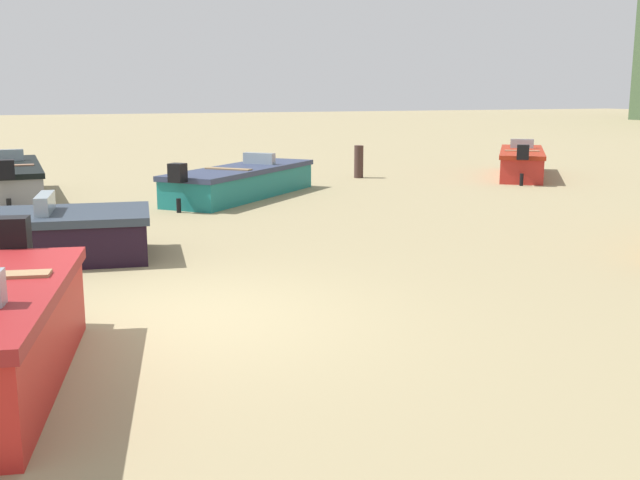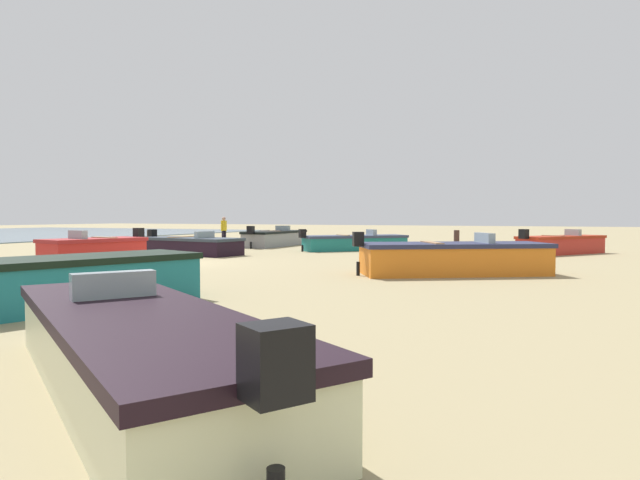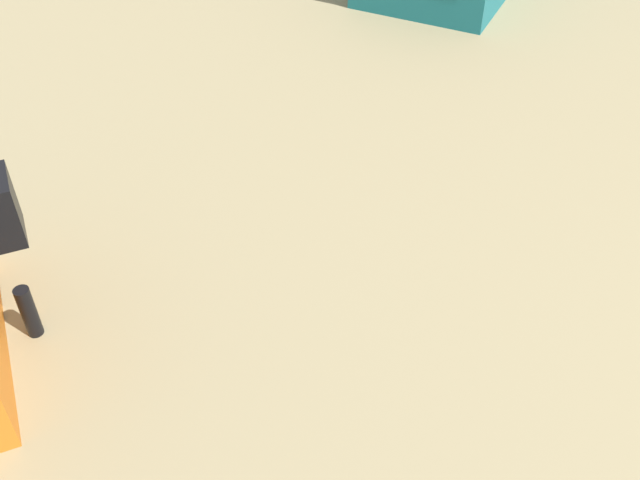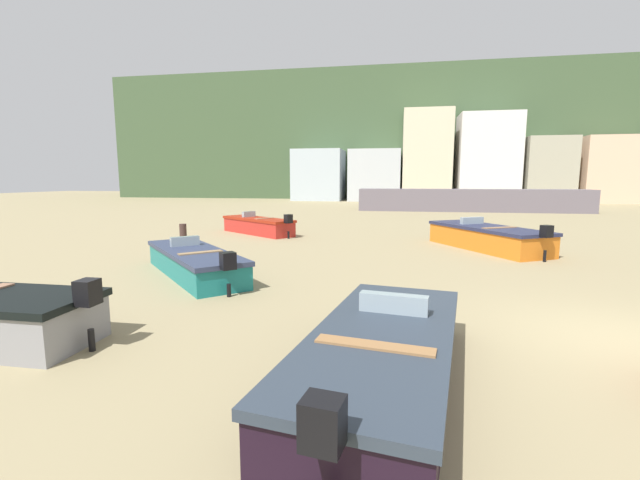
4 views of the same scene
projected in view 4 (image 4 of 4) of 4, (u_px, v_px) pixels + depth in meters
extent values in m
plane|color=#93855F|center=(630.00, 344.00, 6.94)|extent=(160.00, 160.00, 0.00)
cube|color=#3C5234|center=(422.00, 143.00, 69.97)|extent=(90.00, 32.00, 17.39)
cube|color=slate|center=(471.00, 200.00, 35.61)|extent=(18.77, 2.40, 1.87)
cube|color=#AEBCC5|center=(319.00, 175.00, 55.03)|extent=(6.23, 6.67, 6.43)
cube|color=#B7BDC2|center=(375.00, 176.00, 53.62)|extent=(6.33, 6.38, 6.34)
cube|color=beige|center=(426.00, 156.00, 51.79)|extent=(5.73, 5.57, 10.95)
cube|color=silver|center=(487.00, 158.00, 50.42)|extent=(6.86, 5.25, 10.35)
cube|color=#A4A08A|center=(544.00, 170.00, 49.93)|extent=(5.30, 6.25, 7.52)
cube|color=#D9B292|center=(611.00, 170.00, 48.27)|extent=(6.94, 5.34, 7.50)
cube|color=orange|center=(486.00, 239.00, 16.37)|extent=(4.01, 5.28, 0.77)
cube|color=#252846|center=(487.00, 228.00, 16.31)|extent=(4.12, 5.41, 0.12)
cube|color=black|center=(547.00, 231.00, 13.72)|extent=(0.42, 0.40, 0.40)
cylinder|color=black|center=(545.00, 256.00, 13.84)|extent=(0.14, 0.14, 0.39)
cube|color=#8C9EA8|center=(472.00, 221.00, 17.11)|extent=(0.98, 0.68, 0.28)
cube|color=#996F4C|center=(499.00, 228.00, 15.70)|extent=(1.36, 0.92, 0.08)
cube|color=#197372|center=(194.00, 265.00, 11.92)|extent=(4.41, 4.56, 0.61)
cube|color=#2D3652|center=(194.00, 252.00, 11.87)|extent=(4.54, 4.68, 0.12)
cube|color=black|center=(228.00, 261.00, 9.63)|extent=(0.42, 0.42, 0.40)
cylinder|color=black|center=(229.00, 290.00, 9.73)|extent=(0.14, 0.14, 0.30)
cube|color=#8C9EA8|center=(185.00, 241.00, 12.56)|extent=(0.74, 0.71, 0.28)
cube|color=#90724D|center=(201.00, 253.00, 11.35)|extent=(1.02, 0.98, 0.08)
cube|color=black|center=(383.00, 361.00, 5.59)|extent=(2.37, 4.76, 0.61)
cube|color=#2C3642|center=(383.00, 335.00, 5.53)|extent=(2.46, 4.87, 0.12)
cube|color=black|center=(323.00, 423.00, 3.21)|extent=(0.36, 0.33, 0.40)
cube|color=#8C9EA8|center=(394.00, 303.00, 6.25)|extent=(1.03, 0.35, 0.28)
cube|color=olive|center=(374.00, 347.00, 5.00)|extent=(1.45, 0.46, 0.08)
cube|color=red|center=(258.00, 227.00, 20.99)|extent=(4.30, 3.61, 0.68)
cube|color=#9C2411|center=(258.00, 219.00, 20.93)|extent=(4.43, 3.73, 0.12)
cube|color=black|center=(288.00, 219.00, 19.16)|extent=(0.42, 0.42, 0.40)
cylinder|color=black|center=(288.00, 235.00, 19.26)|extent=(0.14, 0.14, 0.34)
cube|color=#8C9EA8|center=(249.00, 214.00, 21.47)|extent=(0.58, 0.68, 0.28)
cube|color=#9A704F|center=(264.00, 219.00, 20.52)|extent=(0.78, 0.94, 0.08)
cube|color=black|center=(88.00, 292.00, 6.54)|extent=(0.28, 0.32, 0.40)
cylinder|color=black|center=(92.00, 340.00, 6.65)|extent=(0.10, 0.10, 0.36)
cylinder|color=#3E2B26|center=(183.00, 236.00, 16.63)|extent=(0.27, 0.27, 0.96)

